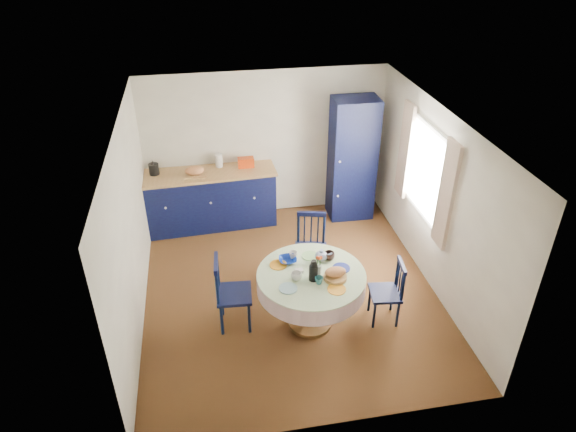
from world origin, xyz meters
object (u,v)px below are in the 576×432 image
Objects in this scene: pantry_cabinet at (352,159)px; mug_b at (319,280)px; chair_left at (231,292)px; mug_d at (293,255)px; dining_table at (312,282)px; mug_a at (296,276)px; cobalt_bowl at (288,260)px; chair_far at (311,247)px; chair_right at (388,292)px; kitchen_counter at (209,198)px; mug_c at (329,256)px.

mug_b is (-1.22, -2.80, -0.19)m from pantry_cabinet.
mug_d is (0.83, 0.17, 0.35)m from chair_left.
dining_table is 0.28m from mug_a.
mug_a is at bearing -104.08° from chair_left.
dining_table is at bearing 19.09° from mug_a.
dining_table reaches higher than mug_d.
chair_far is at bearing 56.63° from cobalt_bowl.
chair_left is 1.16m from mug_b.
chair_far is at bearing 78.19° from dining_table.
chair_right is 3.93× the size of cobalt_bowl.
chair_far is 1.19m from mug_a.
mug_b is at bearing -70.46° from kitchen_counter.
chair_right is 8.86× the size of mug_b.
mug_a is (0.79, -0.26, 0.35)m from chair_left.
dining_table is at bearing -50.49° from cobalt_bowl.
chair_far reaches higher than mug_b.
pantry_cabinet reaches higher than mug_a.
mug_c is 1.28× the size of mug_d.
mug_c reaches higher than mug_d.
chair_left is (-0.99, 0.19, -0.17)m from dining_table.
chair_far reaches higher than mug_a.
mug_a reaches higher than mug_b.
mug_c is (1.27, 0.07, 0.35)m from chair_left.
dining_table is 1.02m from chair_far.
mug_b is at bearing -69.49° from mug_d.
dining_table reaches higher than mug_b.
kitchen_counter is 17.30× the size of mug_a.
dining_table is 0.41m from cobalt_bowl.
chair_right is (2.13, -2.77, -0.06)m from kitchen_counter.
chair_far is 9.55× the size of mug_d.
mug_d reaches higher than mug_b.
kitchen_counter reaches higher than mug_b.
mug_b is 0.59m from mug_d.
pantry_cabinet is at bearing 61.30° from mug_a.
dining_table is 13.41× the size of mug_b.
mug_c is at bearing -69.79° from chair_far.
dining_table is 1.02m from chair_right.
kitchen_counter is at bearing 120.28° from mug_c.
chair_far is (1.35, -1.71, 0.01)m from kitchen_counter.
dining_table reaches higher than chair_left.
chair_right is at bearing 0.08° from mug_a.
mug_b is at bearing -59.55° from cobalt_bowl.
pantry_cabinet is 16.18× the size of mug_a.
pantry_cabinet reaches higher than cobalt_bowl.
pantry_cabinet is at bearing 71.24° from chair_far.
chair_right is at bearing -24.74° from mug_c.
dining_table is at bearing -96.50° from chair_left.
cobalt_bowl is at bearing -109.17° from chair_far.
mug_c reaches higher than chair_right.
chair_far is 7.79× the size of mug_a.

